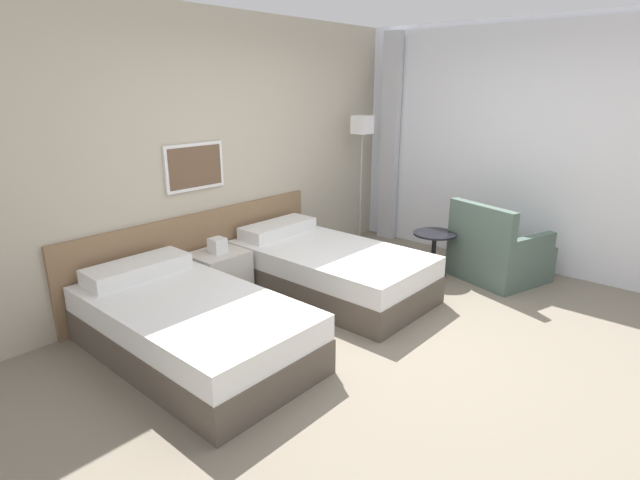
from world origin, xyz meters
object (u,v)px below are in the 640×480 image
floor_lamp (362,142)px  side_table (434,246)px  nightstand (219,274)px  bed_near_door (190,326)px  bed_near_window (329,269)px  armchair (497,255)px

floor_lamp → side_table: 1.61m
side_table → floor_lamp: bearing=75.9°
nightstand → side_table: (1.91, -1.26, 0.10)m
bed_near_door → side_table: size_ratio=3.98×
bed_near_door → side_table: 2.79m
bed_near_window → nightstand: size_ratio=3.18×
floor_lamp → nightstand: bearing=179.2°
armchair → nightstand: bearing=69.0°
side_table → armchair: size_ratio=0.49×
bed_near_door → armchair: size_ratio=1.94×
floor_lamp → armchair: (0.07, -1.79, -1.08)m
bed_near_window → floor_lamp: 1.90m
nightstand → side_table: nightstand is taller
side_table → bed_near_window: bearing=152.7°
bed_near_door → nightstand: nightstand is taller
nightstand → armchair: (2.29, -1.82, 0.02)m
bed_near_door → armchair: 3.31m
floor_lamp → armchair: bearing=-87.7°
nightstand → floor_lamp: (2.22, -0.03, 1.10)m
nightstand → floor_lamp: size_ratio=0.37×
bed_near_window → bed_near_door: bearing=180.0°
bed_near_window → nightstand: (-0.82, 0.70, 0.00)m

